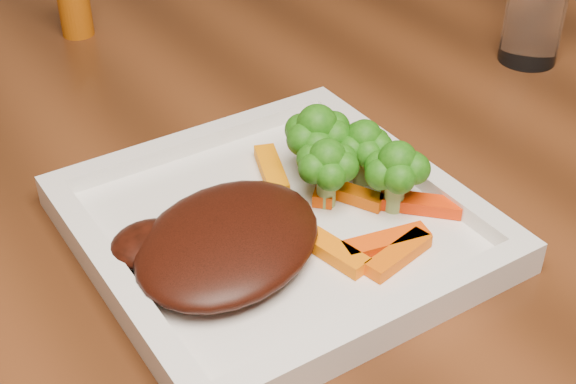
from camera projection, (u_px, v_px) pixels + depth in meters
plate at (277, 230)px, 0.59m from camera, size 0.27×0.27×0.01m
steak at (228, 241)px, 0.55m from camera, size 0.18×0.17×0.03m
broccoli_0 at (317, 139)px, 0.62m from camera, size 0.07×0.07×0.07m
broccoli_1 at (364, 147)px, 0.62m from camera, size 0.07×0.07×0.06m
broccoli_2 at (396, 176)px, 0.59m from camera, size 0.06×0.06×0.06m
broccoli_3 at (327, 170)px, 0.59m from camera, size 0.07×0.07×0.06m
carrot_0 at (386, 243)px, 0.56m from camera, size 0.07×0.03×0.01m
carrot_1 at (421, 204)px, 0.60m from camera, size 0.05×0.06×0.01m
carrot_2 at (330, 249)px, 0.56m from camera, size 0.03×0.06×0.01m
carrot_3 at (355, 149)px, 0.66m from camera, size 0.05×0.01×0.01m
carrot_4 at (271, 170)px, 0.64m from camera, size 0.04×0.06×0.01m
carrot_5 at (352, 194)px, 0.61m from camera, size 0.04×0.05×0.01m
carrot_6 at (328, 182)px, 0.62m from camera, size 0.05×0.05×0.01m
drinking_glass at (536, 5)px, 0.80m from camera, size 0.08×0.08×0.12m
carrot_7 at (399, 255)px, 0.55m from camera, size 0.06×0.03×0.01m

